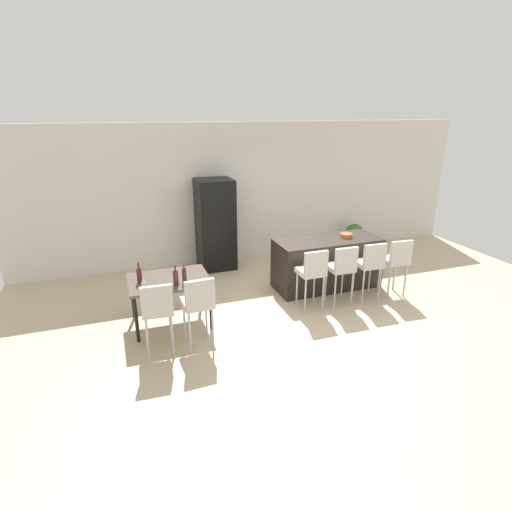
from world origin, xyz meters
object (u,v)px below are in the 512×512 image
Objects in this scene: dining_table at (169,283)px; wine_bottle_near at (176,277)px; wine_bottle_middle at (139,275)px; refrigerator at (215,225)px; bar_chair_right at (370,262)px; wine_bottle_inner at (184,275)px; kitchen_island at (327,263)px; bar_chair_far at (396,259)px; wine_glass_left at (143,281)px; bar_chair_middle at (342,266)px; bar_chair_left at (313,270)px; potted_plant at (354,235)px; dining_chair_near at (157,307)px; fruit_bowl at (346,235)px; dining_chair_far at (198,301)px.

wine_bottle_near is (0.07, -0.26, 0.19)m from dining_table.
dining_table is at bearing -1.88° from wine_bottle_middle.
bar_chair_right is at bearing -49.62° from refrigerator.
wine_bottle_near is (-3.25, 0.06, 0.16)m from bar_chair_right.
kitchen_island is at bearing 14.08° from wine_bottle_inner.
bar_chair_far is 4.24m from wine_glass_left.
wine_bottle_inner is (-2.58, 0.09, 0.16)m from bar_chair_middle.
bar_chair_left is 0.88× the size of dining_table.
kitchen_island is 3.05× the size of potted_plant.
bar_chair_right is 0.57× the size of refrigerator.
bar_chair_left is 3.37m from potted_plant.
bar_chair_far is (0.92, -0.77, 0.24)m from kitchen_island.
kitchen_island is at bearing 13.94° from wine_bottle_near.
dining_table is 0.46m from wine_bottle_middle.
refrigerator is at bearing 63.32° from wine_bottle_near.
bar_chair_right is (0.54, 0.00, 0.00)m from bar_chair_middle.
kitchen_island is 1.22m from bar_chair_far.
bar_chair_left is 1.00× the size of bar_chair_right.
dining_chair_near is at bearing -108.42° from dining_table.
fruit_bowl is (-0.55, 0.77, 0.26)m from bar_chair_far.
kitchen_island is 6.66× the size of wine_bottle_inner.
bar_chair_left reaches higher than dining_table.
bar_chair_right is at bearing -5.44° from dining_table.
refrigerator reaches higher than fruit_bowl.
bar_chair_right is 3.26m from wine_bottle_near.
dining_table is at bearing -155.30° from potted_plant.
dining_chair_far is at bearing -145.83° from potted_plant.
wine_bottle_near is 3.31m from fruit_bowl.
wine_bottle_middle reaches higher than wine_bottle_near.
wine_bottle_near is 0.13m from wine_bottle_inner.
bar_chair_right reaches higher than wine_bottle_middle.
bar_chair_far is 0.88× the size of dining_table.
wine_glass_left is (-0.45, 0.01, 0.01)m from wine_bottle_near.
dining_chair_far is 3.64× the size of wine_bottle_inner.
kitchen_island is 3.41m from wine_glass_left.
wine_bottle_inner is at bearing 10.93° from wine_bottle_near.
refrigerator is at bearing 55.10° from wine_glass_left.
wine_bottle_middle is 3.75m from fruit_bowl.
wine_glass_left is at bearing -124.90° from refrigerator.
refrigerator reaches higher than kitchen_island.
bar_chair_left is 1.08m from bar_chair_right.
wine_glass_left is (-0.65, 0.57, 0.17)m from dining_chair_far.
dining_table is (-3.85, 0.32, -0.03)m from bar_chair_far.
bar_chair_right is 3.76m from wine_bottle_middle.
bar_chair_left is 1.00× the size of dining_chair_near.
bar_chair_left is 0.57× the size of refrigerator.
refrigerator is (1.06, 2.34, 0.06)m from wine_bottle_inner.
wine_bottle_inner is 1.66× the size of wine_glass_left.
bar_chair_right is 3.19m from refrigerator.
bar_chair_left is at bearing -1.61° from wine_bottle_near.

